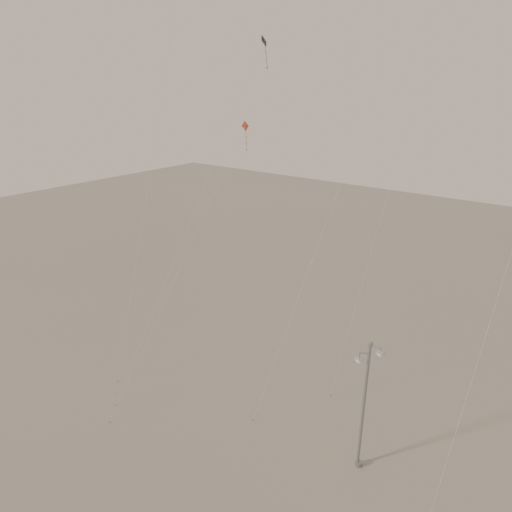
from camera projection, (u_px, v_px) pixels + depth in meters
The scene contains 5 objects.
ground at pixel (204, 462), 30.22m from camera, with size 160.00×160.00×0.00m, color gray.
street_lamp at pixel (364, 403), 28.35m from camera, with size 1.49×1.00×8.46m.
kite_1 at pixel (219, 153), 30.75m from camera, with size 7.27×8.33×24.29m.
kite_3 at pixel (214, 195), 34.28m from camera, with size 2.93×11.91×19.14m.
kite_5 at pixel (428, 56), 37.18m from camera, with size 0.47×15.63×30.74m.
Camera 1 is at (17.38, -17.14, 21.98)m, focal length 35.00 mm.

